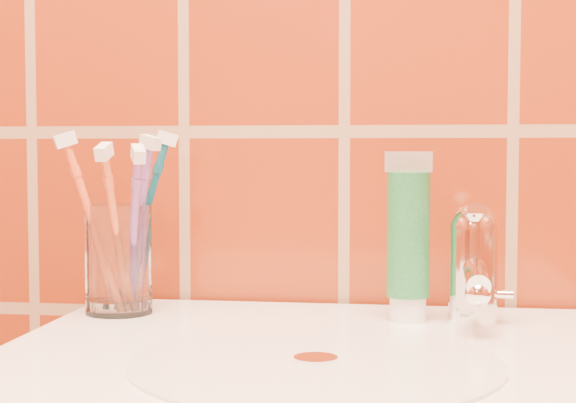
# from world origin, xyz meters

# --- Properties ---
(glass_tumbler) EXTENTS (0.09, 0.09, 0.11)m
(glass_tumbler) POSITION_xyz_m (-0.23, 1.10, 0.91)
(glass_tumbler) COLOR white
(glass_tumbler) RESTS_ON pedestal_sink
(toothpaste_tube) EXTENTS (0.05, 0.04, 0.17)m
(toothpaste_tube) POSITION_xyz_m (0.07, 1.10, 0.93)
(toothpaste_tube) COLOR white
(toothpaste_tube) RESTS_ON pedestal_sink
(faucet) EXTENTS (0.05, 0.11, 0.12)m
(faucet) POSITION_xyz_m (0.14, 1.09, 0.91)
(faucet) COLOR white
(faucet) RESTS_ON pedestal_sink
(toothbrush_0) EXTENTS (0.12, 0.10, 0.20)m
(toothbrush_0) POSITION_xyz_m (-0.21, 1.12, 0.94)
(toothbrush_0) COLOR #0C4D65
(toothbrush_0) RESTS_ON glass_tumbler
(toothbrush_1) EXTENTS (0.13, 0.12, 0.20)m
(toothbrush_1) POSITION_xyz_m (-0.25, 1.08, 0.94)
(toothbrush_1) COLOR #E75C28
(toothbrush_1) RESTS_ON glass_tumbler
(toothbrush_2) EXTENTS (0.10, 0.09, 0.20)m
(toothbrush_2) POSITION_xyz_m (-0.21, 1.10, 0.94)
(toothbrush_2) COLOR #75489C
(toothbrush_2) RESTS_ON glass_tumbler
(toothbrush_3) EXTENTS (0.12, 0.15, 0.20)m
(toothbrush_3) POSITION_xyz_m (-0.20, 1.08, 0.94)
(toothbrush_3) COLOR #7B4799
(toothbrush_3) RESTS_ON glass_tumbler
(toothbrush_4) EXTENTS (0.04, 0.14, 0.20)m
(toothbrush_4) POSITION_xyz_m (-0.22, 1.07, 0.94)
(toothbrush_4) COLOR #D85A26
(toothbrush_4) RESTS_ON glass_tumbler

